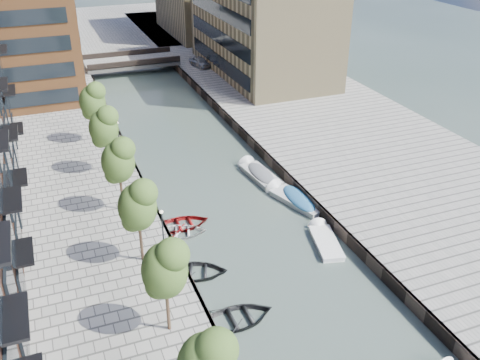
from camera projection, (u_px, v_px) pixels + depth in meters
water at (198, 161)px, 51.45m from camera, size 300.00×300.00×0.00m
quay_right at (342, 132)px, 56.35m from camera, size 20.00×140.00×1.00m
quay_wall_left at (134, 167)px, 49.26m from camera, size 0.25×140.00×1.00m
quay_wall_right at (256, 147)px, 53.18m from camera, size 0.25×140.00×1.00m
far_closure at (102, 28)px, 100.50m from camera, size 80.00×40.00×1.00m
tan_block_near at (261, 20)px, 70.89m from camera, size 12.00×25.00×14.00m
bridge at (131, 62)px, 77.08m from camera, size 13.00×6.00×1.30m
tree_2 at (164, 267)px, 28.15m from camera, size 2.50×2.50×5.95m
tree_3 at (137, 204)px, 33.90m from camera, size 2.50×2.50×5.95m
tree_4 at (118, 159)px, 39.65m from camera, size 2.50×2.50×5.95m
tree_5 at (103, 126)px, 45.40m from camera, size 2.50×2.50×5.95m
tree_6 at (92, 100)px, 51.15m from camera, size 2.50×2.50×5.95m
lamp_1 at (163, 232)px, 34.34m from camera, size 0.24×0.24×4.12m
lamp_2 at (119, 138)px, 47.48m from camera, size 0.24×0.24×4.12m
sloop_1 at (238, 321)px, 32.09m from camera, size 4.67×3.37×0.96m
sloop_2 at (182, 227)px, 41.28m from camera, size 4.32×3.10×0.89m
sloop_3 at (180, 235)px, 40.28m from camera, size 4.69×3.83×0.85m
sloop_4 at (195, 275)px, 36.05m from camera, size 5.29×4.51×0.93m
motorboat_2 at (324, 240)px, 39.56m from camera, size 2.62×4.86×1.54m
motorboat_3 at (294, 199)px, 44.61m from camera, size 3.58×5.94×1.87m
motorboat_4 at (258, 173)px, 48.68m from camera, size 2.37×5.54×1.79m
car at (200, 62)px, 75.96m from camera, size 2.52×4.26×1.36m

